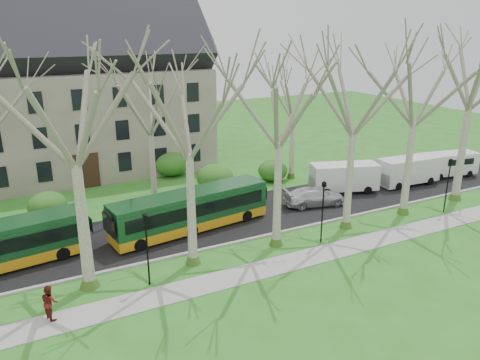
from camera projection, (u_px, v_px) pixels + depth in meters
name	position (u px, v px, depth m)	size (l,w,h in m)	color
ground	(236.00, 255.00, 30.10)	(120.00, 120.00, 0.00)	#2D6B1E
sidewalk	(254.00, 272.00, 27.98)	(70.00, 2.00, 0.06)	gray
road	(202.00, 224.00, 34.73)	(80.00, 8.00, 0.06)	black
curb	(226.00, 245.00, 31.34)	(80.00, 0.25, 0.14)	#A5A39E
building	(69.00, 91.00, 45.23)	(26.50, 12.20, 16.00)	slate
tree_row_verge	(233.00, 148.00, 28.16)	(49.00, 7.00, 14.00)	gray
tree_row_far	(158.00, 133.00, 36.93)	(33.00, 7.00, 12.00)	gray
lamp_row	(243.00, 224.00, 28.45)	(36.22, 0.22, 4.30)	black
hedges	(112.00, 188.00, 39.57)	(30.60, 8.60, 2.00)	#17531A
bus_follow	(191.00, 210.00, 33.33)	(11.70, 2.44, 2.92)	#12411D
sedan	(314.00, 196.00, 38.13)	(2.05, 5.05, 1.47)	silver
van_a	(344.00, 178.00, 41.07)	(5.81, 2.11, 2.54)	silver
van_b	(408.00, 171.00, 42.99)	(5.80, 2.11, 2.53)	silver
van_c	(449.00, 165.00, 45.40)	(5.34, 1.94, 2.33)	silver
pedestrian_b	(50.00, 302.00, 23.22)	(0.88, 0.69, 1.81)	#5F1A15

